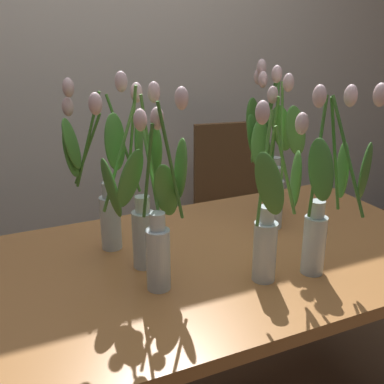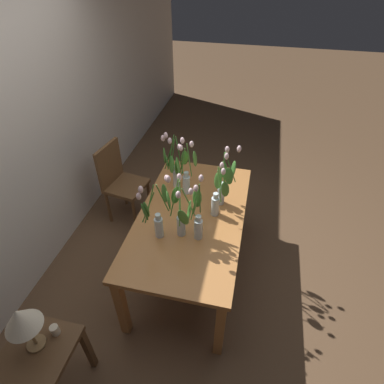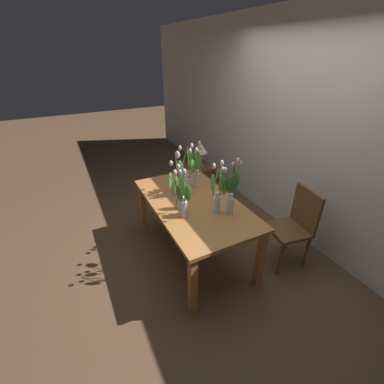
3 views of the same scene
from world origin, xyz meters
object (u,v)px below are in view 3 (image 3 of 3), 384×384
(dining_table, at_px, (194,208))
(tulip_vase_0, at_px, (231,192))
(table_lamp, at_px, (201,148))
(tulip_vase_4, at_px, (218,195))
(tulip_vase_5, at_px, (177,180))
(tulip_vase_6, at_px, (179,194))
(pillar_candle, at_px, (199,167))
(tulip_vase_3, at_px, (198,170))
(dining_chair, at_px, (295,223))
(tulip_vase_2, at_px, (183,199))
(side_table, at_px, (198,172))
(tulip_vase_1, at_px, (186,174))

(dining_table, relative_size, tulip_vase_0, 2.72)
(tulip_vase_0, distance_m, table_lamp, 1.64)
(dining_table, xyz_separation_m, tulip_vase_4, (0.29, 0.12, 0.30))
(tulip_vase_5, bearing_deg, tulip_vase_4, 22.96)
(tulip_vase_6, xyz_separation_m, table_lamp, (-1.28, 0.95, -0.06))
(tulip_vase_6, bearing_deg, tulip_vase_4, 55.18)
(tulip_vase_0, relative_size, table_lamp, 1.48)
(pillar_candle, bearing_deg, table_lamp, 139.98)
(tulip_vase_3, height_order, dining_chair, tulip_vase_3)
(tulip_vase_4, xyz_separation_m, table_lamp, (-1.51, 0.62, -0.09))
(tulip_vase_2, height_order, tulip_vase_3, tulip_vase_2)
(tulip_vase_0, distance_m, tulip_vase_5, 0.67)
(tulip_vase_2, xyz_separation_m, pillar_candle, (-1.35, 0.90, -0.37))
(tulip_vase_6, height_order, pillar_candle, tulip_vase_6)
(tulip_vase_2, height_order, pillar_candle, tulip_vase_2)
(tulip_vase_2, relative_size, tulip_vase_3, 1.03)
(tulip_vase_4, xyz_separation_m, side_table, (-1.54, 0.60, -0.52))
(tulip_vase_6, bearing_deg, tulip_vase_2, -11.00)
(tulip_vase_6, bearing_deg, dining_table, 107.13)
(tulip_vase_2, xyz_separation_m, dining_chair, (0.39, 1.20, -0.43))
(side_table, bearing_deg, pillar_candle, -24.71)
(tulip_vase_1, bearing_deg, tulip_vase_6, -37.44)
(table_lamp, bearing_deg, tulip_vase_3, -30.59)
(tulip_vase_6, height_order, side_table, tulip_vase_6)
(table_lamp, bearing_deg, pillar_candle, -40.02)
(tulip_vase_6, bearing_deg, pillar_candle, 143.60)
(tulip_vase_1, height_order, side_table, tulip_vase_1)
(tulip_vase_0, bearing_deg, tulip_vase_6, -122.06)
(dining_table, bearing_deg, dining_chair, 57.40)
(dining_chair, relative_size, side_table, 1.69)
(table_lamp, bearing_deg, dining_chair, 6.79)
(tulip_vase_1, relative_size, tulip_vase_3, 1.05)
(tulip_vase_5, height_order, dining_chair, tulip_vase_5)
(tulip_vase_5, xyz_separation_m, table_lamp, (-0.98, 0.84, -0.07))
(dining_table, relative_size, pillar_candle, 21.33)
(dining_table, height_order, tulip_vase_3, tulip_vase_3)
(tulip_vase_3, relative_size, table_lamp, 1.40)
(dining_table, relative_size, table_lamp, 4.02)
(tulip_vase_1, distance_m, dining_chair, 1.34)
(tulip_vase_3, bearing_deg, tulip_vase_4, -7.77)
(side_table, bearing_deg, tulip_vase_4, -21.26)
(dining_table, xyz_separation_m, tulip_vase_5, (-0.23, -0.10, 0.28))
(dining_chair, bearing_deg, tulip_vase_6, -115.21)
(side_table, bearing_deg, dining_table, -30.09)
(tulip_vase_2, bearing_deg, side_table, 146.89)
(dining_table, relative_size, tulip_vase_3, 2.88)
(tulip_vase_1, height_order, tulip_vase_5, tulip_vase_1)
(tulip_vase_4, relative_size, dining_chair, 0.60)
(tulip_vase_4, relative_size, tulip_vase_6, 1.05)
(tulip_vase_6, xyz_separation_m, dining_chair, (0.55, 1.17, -0.39))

